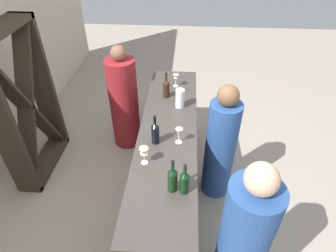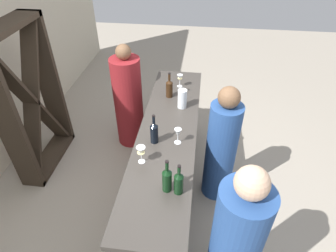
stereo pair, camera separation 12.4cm
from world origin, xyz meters
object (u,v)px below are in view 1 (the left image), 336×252
(wine_glass_near_right, at_px, (144,153))
(person_left_guest, at_px, (220,148))
(wine_bottle_leftmost_dark_green, at_px, (184,182))
(person_center_guest, at_px, (241,247))
(person_right_guest, at_px, (124,103))
(wine_glass_near_left, at_px, (179,133))
(wine_glass_near_center, at_px, (176,78))
(wine_bottle_second_right_amber_brown, at_px, (166,88))
(wine_bottle_center_near_black, at_px, (155,133))
(wine_bottle_second_left_dark_green, at_px, (172,179))
(water_pitcher, at_px, (180,98))
(wine_rack, at_px, (26,107))

(wine_glass_near_right, distance_m, person_left_guest, 1.02)
(wine_bottle_leftmost_dark_green, distance_m, person_center_guest, 0.63)
(wine_glass_near_right, xyz_separation_m, person_right_guest, (1.37, 0.48, -0.41))
(wine_glass_near_left, bearing_deg, person_right_guest, 35.22)
(person_right_guest, bearing_deg, wine_glass_near_left, -43.96)
(wine_bottle_leftmost_dark_green, xyz_separation_m, wine_glass_near_center, (1.63, 0.15, 0.00))
(wine_glass_near_center, distance_m, wine_glass_near_right, 1.36)
(wine_bottle_second_right_amber_brown, bearing_deg, wine_glass_near_right, 174.49)
(wine_bottle_second_right_amber_brown, bearing_deg, wine_glass_near_center, -21.36)
(wine_bottle_leftmost_dark_green, distance_m, wine_glass_near_left, 0.58)
(wine_glass_near_center, xyz_separation_m, wine_glass_near_right, (-1.34, 0.20, 0.01))
(wine_bottle_center_near_black, bearing_deg, wine_bottle_leftmost_dark_green, -153.37)
(wine_bottle_second_right_amber_brown, xyz_separation_m, wine_glass_near_left, (-0.80, -0.18, -0.00))
(wine_bottle_second_left_dark_green, bearing_deg, person_left_guest, -29.06)
(person_left_guest, bearing_deg, wine_glass_near_left, 16.78)
(water_pitcher, distance_m, person_center_guest, 1.60)
(wine_bottle_leftmost_dark_green, height_order, wine_glass_near_right, wine_bottle_leftmost_dark_green)
(wine_rack, xyz_separation_m, water_pitcher, (0.06, -1.75, 0.15))
(wine_bottle_leftmost_dark_green, xyz_separation_m, wine_bottle_second_right_amber_brown, (1.38, 0.24, 0.01))
(wine_bottle_leftmost_dark_green, xyz_separation_m, wine_glass_near_left, (0.58, 0.06, 0.00))
(wine_rack, height_order, person_right_guest, wine_rack)
(wine_glass_near_right, bearing_deg, wine_bottle_center_near_black, -13.56)
(person_center_guest, bearing_deg, person_right_guest, -48.21)
(wine_rack, distance_m, person_center_guest, 2.68)
(wine_bottle_center_near_black, height_order, wine_glass_near_left, wine_bottle_center_near_black)
(wine_glass_near_right, relative_size, person_center_guest, 0.11)
(wine_bottle_second_left_dark_green, xyz_separation_m, person_center_guest, (-0.32, -0.53, -0.35))
(wine_bottle_center_near_black, xyz_separation_m, person_center_guest, (-0.86, -0.72, -0.35))
(wine_glass_near_center, relative_size, wine_glass_near_right, 0.93)
(wine_bottle_second_right_amber_brown, relative_size, person_left_guest, 0.21)
(wine_rack, xyz_separation_m, wine_bottle_second_right_amber_brown, (0.26, -1.59, 0.16))
(wine_glass_near_right, bearing_deg, person_right_guest, 19.25)
(wine_rack, height_order, wine_bottle_leftmost_dark_green, wine_rack)
(wine_glass_near_center, distance_m, water_pitcher, 0.46)
(wine_bottle_second_right_amber_brown, height_order, person_left_guest, person_left_guest)
(wine_bottle_leftmost_dark_green, relative_size, wine_glass_near_left, 1.80)
(wine_glass_near_left, relative_size, person_center_guest, 0.10)
(wine_bottle_second_right_amber_brown, bearing_deg, water_pitcher, -140.29)
(wine_bottle_leftmost_dark_green, height_order, person_center_guest, person_center_guest)
(wine_bottle_second_right_amber_brown, height_order, person_center_guest, person_center_guest)
(wine_bottle_second_right_amber_brown, height_order, wine_glass_near_right, wine_bottle_second_right_amber_brown)
(wine_bottle_second_right_amber_brown, distance_m, person_center_guest, 1.85)
(wine_bottle_leftmost_dark_green, bearing_deg, person_left_guest, -23.80)
(wine_glass_near_center, height_order, wine_glass_near_right, wine_glass_near_right)
(wine_bottle_center_near_black, distance_m, person_right_guest, 1.29)
(wine_bottle_second_right_amber_brown, relative_size, wine_glass_near_right, 1.80)
(wine_bottle_center_near_black, height_order, wine_bottle_second_right_amber_brown, wine_bottle_center_near_black)
(wine_rack, distance_m, person_right_guest, 1.16)
(water_pitcher, distance_m, person_right_guest, 0.98)
(wine_bottle_second_right_amber_brown, distance_m, wine_glass_near_right, 1.10)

